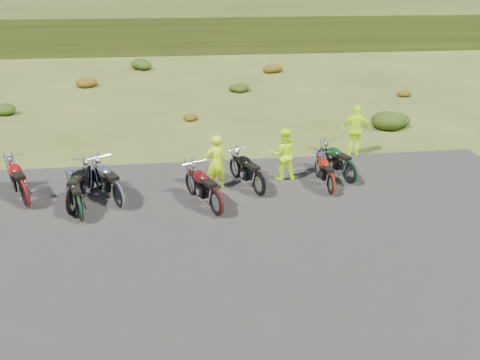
{
  "coord_description": "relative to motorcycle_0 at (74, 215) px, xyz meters",
  "views": [
    {
      "loc": [
        -0.6,
        -11.48,
        6.14
      ],
      "look_at": [
        0.87,
        0.48,
        0.8
      ],
      "focal_mm": 35.0,
      "sensor_mm": 36.0,
      "label": 1
    }
  ],
  "objects": [
    {
      "name": "shrub_8",
      "position": [
        14.96,
        11.97,
        0.23
      ],
      "size": [
        0.77,
        0.77,
        0.45
      ],
      "primitive_type": "ellipsoid",
      "color": "brown",
      "rests_on": "ground"
    },
    {
      "name": "motorcycle_7",
      "position": [
        8.24,
        1.1,
        0.0
      ],
      "size": [
        1.37,
        2.21,
        1.1
      ],
      "primitive_type": null,
      "rotation": [
        0.0,
        0.0,
        1.92
      ],
      "color": "black",
      "rests_on": "ground"
    },
    {
      "name": "motorcycle_1",
      "position": [
        -1.41,
        0.63,
        0.0
      ],
      "size": [
        1.76,
        2.38,
        1.2
      ],
      "primitive_type": null,
      "rotation": [
        0.0,
        0.0,
        2.06
      ],
      "color": "maroon",
      "rests_on": "ground"
    },
    {
      "name": "shrub_3",
      "position": [
        0.46,
        21.47,
        0.46
      ],
      "size": [
        1.56,
        1.56,
        0.92
      ],
      "primitive_type": "ellipsoid",
      "color": "#1B320C",
      "rests_on": "ground"
    },
    {
      "name": "motorcycle_2",
      "position": [
        0.28,
        -0.4,
        0.0
      ],
      "size": [
        1.3,
        2.15,
        1.07
      ],
      "primitive_type": null,
      "rotation": [
        0.0,
        0.0,
        1.89
      ],
      "color": "black",
      "rests_on": "ground"
    },
    {
      "name": "shrub_5",
      "position": [
        6.26,
        14.07,
        0.31
      ],
      "size": [
        1.03,
        1.03,
        0.61
      ],
      "primitive_type": "ellipsoid",
      "color": "#1B320C",
      "rests_on": "ground"
    },
    {
      "name": "motorcycle_3",
      "position": [
        1.21,
        0.25,
        0.0
      ],
      "size": [
        1.77,
        2.36,
        1.19
      ],
      "primitive_type": null,
      "rotation": [
        0.0,
        0.0,
        2.08
      ],
      "color": "#9E9EA2",
      "rests_on": "ground"
    },
    {
      "name": "shrub_1",
      "position": [
        -5.34,
        10.87,
        0.31
      ],
      "size": [
        1.03,
        1.03,
        0.61
      ],
      "primitive_type": "ellipsoid",
      "color": "#1B320C",
      "rests_on": "ground"
    },
    {
      "name": "motorcycle_6",
      "position": [
        7.42,
        0.39,
        0.0
      ],
      "size": [
        0.67,
        1.91,
        0.99
      ],
      "primitive_type": null,
      "rotation": [
        0.0,
        0.0,
        1.59
      ],
      "color": "maroon",
      "rests_on": "ground"
    },
    {
      "name": "shrub_4",
      "position": [
        3.36,
        8.77,
        0.23
      ],
      "size": [
        0.77,
        0.77,
        0.45
      ],
      "primitive_type": "ellipsoid",
      "color": "brown",
      "rests_on": "ground"
    },
    {
      "name": "shrub_2",
      "position": [
        -2.44,
        16.17,
        0.38
      ],
      "size": [
        1.3,
        1.3,
        0.77
      ],
      "primitive_type": "ellipsoid",
      "color": "brown",
      "rests_on": "ground"
    },
    {
      "name": "ground",
      "position": [
        3.76,
        -0.43,
        0.0
      ],
      "size": [
        300.0,
        300.0,
        0.0
      ],
      "primitive_type": "plane",
      "color": "#3D4717",
      "rests_on": "ground"
    },
    {
      "name": "motorcycle_5",
      "position": [
        5.26,
        0.58,
        0.0
      ],
      "size": [
        1.48,
        2.28,
        1.14
      ],
      "primitive_type": null,
      "rotation": [
        0.0,
        0.0,
        1.95
      ],
      "color": "black",
      "rests_on": "ground"
    },
    {
      "name": "shrub_6",
      "position": [
        9.16,
        19.37,
        0.38
      ],
      "size": [
        1.3,
        1.3,
        0.77
      ],
      "primitive_type": "ellipsoid",
      "color": "brown",
      "rests_on": "ground"
    },
    {
      "name": "person_right_b",
      "position": [
        9.27,
        3.59,
        0.93
      ],
      "size": [
        1.16,
        0.65,
        1.86
      ],
      "primitive_type": "imported",
      "rotation": [
        0.0,
        0.0,
        2.95
      ],
      "color": "#C7FB0D",
      "rests_on": "ground"
    },
    {
      "name": "person_middle",
      "position": [
        4.05,
        1.25,
        0.86
      ],
      "size": [
        0.73,
        0.59,
        1.72
      ],
      "primitive_type": "imported",
      "rotation": [
        0.0,
        0.0,
        3.47
      ],
      "color": "#C7FB0D",
      "rests_on": "ground"
    },
    {
      "name": "hill_slope",
      "position": [
        3.76,
        49.57,
        0.0
      ],
      "size": [
        300.0,
        45.97,
        9.37
      ],
      "primitive_type": null,
      "rotation": [
        0.14,
        0.0,
        0.0
      ],
      "color": "#2B3712",
      "rests_on": "ground"
    },
    {
      "name": "shrub_7",
      "position": [
        12.06,
        6.67,
        0.46
      ],
      "size": [
        1.56,
        1.56,
        0.92
      ],
      "primitive_type": "ellipsoid",
      "color": "#1B320C",
      "rests_on": "ground"
    },
    {
      "name": "motorcycle_0",
      "position": [
        0.0,
        0.0,
        0.0
      ],
      "size": [
        1.06,
        2.34,
        1.18
      ],
      "primitive_type": null,
      "rotation": [
        0.0,
        0.0,
        1.43
      ],
      "color": "black",
      "rests_on": "ground"
    },
    {
      "name": "hill_plateau",
      "position": [
        3.76,
        109.57,
        0.0
      ],
      "size": [
        300.0,
        90.0,
        9.17
      ],
      "primitive_type": "cube",
      "color": "#2B3712",
      "rests_on": "ground"
    },
    {
      "name": "gravel_pad",
      "position": [
        3.76,
        -2.43,
        0.0
      ],
      "size": [
        20.0,
        12.0,
        0.04
      ],
      "primitive_type": "cube",
      "color": "black",
      "rests_on": "ground"
    },
    {
      "name": "person_right_a",
      "position": [
        6.23,
        1.7,
        0.85
      ],
      "size": [
        0.84,
        0.65,
        1.71
      ],
      "primitive_type": "imported",
      "rotation": [
        0.0,
        0.0,
        3.15
      ],
      "color": "#C7FB0D",
      "rests_on": "ground"
    },
    {
      "name": "motorcycle_4",
      "position": [
        3.9,
        -0.53,
        0.0
      ],
      "size": [
        1.62,
        2.37,
        1.19
      ],
      "primitive_type": null,
      "rotation": [
        0.0,
        0.0,
        2.0
      ],
      "color": "#480C0C",
      "rests_on": "ground"
    }
  ]
}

